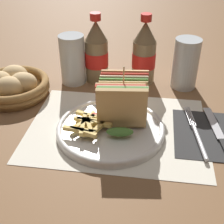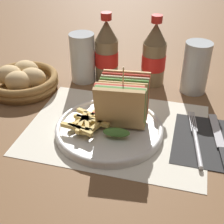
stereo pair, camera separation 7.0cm
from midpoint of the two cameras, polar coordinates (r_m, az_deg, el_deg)
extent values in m
plane|color=brown|center=(0.70, -1.12, -4.07)|extent=(4.00, 4.00, 0.00)
cube|color=silver|center=(0.72, -1.80, -3.06)|extent=(0.41, 0.30, 0.00)
cylinder|color=white|center=(0.70, -3.08, -3.22)|extent=(0.24, 0.24, 0.01)
torus|color=white|center=(0.70, -3.10, -2.76)|extent=(0.24, 0.24, 0.01)
cube|color=tan|center=(0.65, -1.60, 0.61)|extent=(0.11, 0.04, 0.10)
cube|color=#518E3D|center=(0.66, -1.56, 0.89)|extent=(0.11, 0.04, 0.10)
cube|color=beige|center=(0.67, -1.52, 1.17)|extent=(0.11, 0.04, 0.10)
cube|color=red|center=(0.68, -1.48, 1.44)|extent=(0.11, 0.04, 0.10)
cube|color=tan|center=(0.68, -1.44, 1.70)|extent=(0.11, 0.04, 0.10)
ellipsoid|color=#518E3D|center=(0.66, -1.64, -3.76)|extent=(0.06, 0.03, 0.02)
cube|color=tan|center=(0.68, -0.99, 1.29)|extent=(0.11, 0.04, 0.10)
cube|color=#518E3D|center=(0.68, -0.96, 1.84)|extent=(0.11, 0.04, 0.10)
cube|color=beige|center=(0.69, -0.93, 2.39)|extent=(0.11, 0.04, 0.10)
cube|color=red|center=(0.70, -0.90, 2.92)|extent=(0.11, 0.04, 0.10)
cube|color=tan|center=(0.70, -0.88, 3.44)|extent=(0.11, 0.04, 0.10)
ellipsoid|color=#518E3D|center=(0.70, -0.96, -1.26)|extent=(0.06, 0.03, 0.02)
cylinder|color=tan|center=(0.67, -1.24, 3.02)|extent=(0.00, 0.00, 0.14)
cube|color=#E5C166|center=(0.70, -8.30, -2.16)|extent=(0.05, 0.06, 0.01)
cube|color=#E5C166|center=(0.69, -7.69, -2.70)|extent=(0.05, 0.03, 0.01)
cube|color=#E5C166|center=(0.68, -7.37, -2.94)|extent=(0.01, 0.06, 0.01)
cube|color=#E5C166|center=(0.70, -6.12, -1.74)|extent=(0.03, 0.07, 0.01)
cube|color=#E5C166|center=(0.66, -8.32, -3.71)|extent=(0.06, 0.03, 0.01)
cube|color=#E5C166|center=(0.71, -7.15, -0.73)|extent=(0.06, 0.03, 0.01)
cube|color=#E5C166|center=(0.68, -8.23, -2.35)|extent=(0.02, 0.08, 0.01)
cube|color=#E5C166|center=(0.69, -6.59, -1.68)|extent=(0.07, 0.01, 0.01)
cube|color=#E5C166|center=(0.66, -9.05, -3.41)|extent=(0.07, 0.02, 0.01)
cube|color=#E5C166|center=(0.69, -7.77, -1.83)|extent=(0.04, 0.05, 0.01)
cube|color=#E5C166|center=(0.67, -5.06, -2.53)|extent=(0.03, 0.06, 0.01)
cube|color=#E5C166|center=(0.69, -8.05, -1.75)|extent=(0.05, 0.03, 0.01)
cube|color=#E5C166|center=(0.68, -5.11, -2.23)|extent=(0.05, 0.02, 0.01)
cube|color=#E5C166|center=(0.67, -7.22, -2.62)|extent=(0.03, 0.06, 0.01)
ellipsoid|color=maroon|center=(0.71, -5.95, -1.03)|extent=(0.04, 0.03, 0.01)
cube|color=#2D2D2D|center=(0.72, 14.28, -4.00)|extent=(0.15, 0.18, 0.00)
cylinder|color=silver|center=(0.68, 12.92, -5.41)|extent=(0.03, 0.12, 0.01)
cylinder|color=silver|center=(0.76, 11.06, -0.80)|extent=(0.01, 0.08, 0.00)
cylinder|color=silver|center=(0.76, 11.35, -0.79)|extent=(0.01, 0.08, 0.00)
cylinder|color=silver|center=(0.76, 11.65, -0.79)|extent=(0.01, 0.08, 0.00)
cylinder|color=silver|center=(0.76, 11.94, -0.79)|extent=(0.01, 0.08, 0.00)
cube|color=silver|center=(0.75, 15.57, -1.97)|extent=(0.04, 0.13, 0.00)
cylinder|color=#7A6647|center=(0.90, -5.08, 9.30)|extent=(0.06, 0.06, 0.12)
cylinder|color=red|center=(0.90, -5.10, 9.65)|extent=(0.07, 0.07, 0.04)
cone|color=#7A6647|center=(0.87, -5.38, 14.60)|extent=(0.06, 0.06, 0.05)
cylinder|color=red|center=(0.86, -5.51, 16.95)|extent=(0.03, 0.03, 0.02)
cylinder|color=#7A6647|center=(0.89, 3.53, 9.10)|extent=(0.06, 0.06, 0.12)
cylinder|color=red|center=(0.89, 3.55, 9.46)|extent=(0.07, 0.07, 0.04)
cone|color=#7A6647|center=(0.86, 3.74, 14.46)|extent=(0.06, 0.06, 0.05)
cylinder|color=red|center=(0.85, 3.83, 16.83)|extent=(0.03, 0.03, 0.02)
cylinder|color=silver|center=(0.87, 11.07, 8.63)|extent=(0.07, 0.07, 0.14)
cylinder|color=black|center=(0.89, 10.76, 6.00)|extent=(0.06, 0.06, 0.05)
cylinder|color=silver|center=(0.89, -9.50, 9.40)|extent=(0.07, 0.07, 0.14)
cylinder|color=black|center=(0.90, -9.34, 7.80)|extent=(0.06, 0.06, 0.08)
cylinder|color=olive|center=(0.90, -19.64, 3.39)|extent=(0.18, 0.18, 0.01)
torus|color=olive|center=(0.89, -19.79, 4.05)|extent=(0.19, 0.19, 0.02)
torus|color=olive|center=(0.89, -19.97, 4.90)|extent=(0.19, 0.19, 0.02)
ellipsoid|color=tan|center=(0.86, -18.20, 5.04)|extent=(0.07, 0.06, 0.06)
ellipsoid|color=tan|center=(0.91, -19.52, 6.30)|extent=(0.07, 0.06, 0.06)
ellipsoid|color=tan|center=(0.85, -20.51, 4.20)|extent=(0.07, 0.06, 0.06)
camera|label=1|loc=(0.04, -92.86, -1.90)|focal=50.00mm
camera|label=2|loc=(0.04, 87.14, 1.90)|focal=50.00mm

